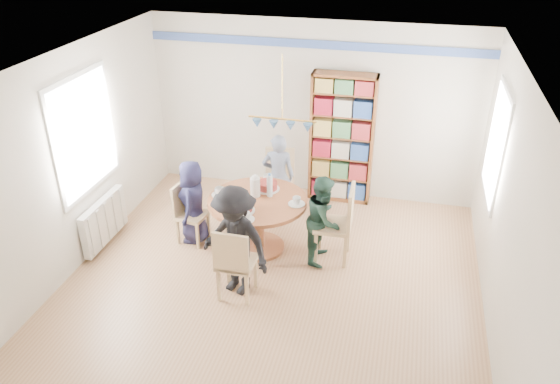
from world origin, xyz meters
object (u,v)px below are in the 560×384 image
(radiator, at_px, (104,221))
(chair_left, at_px, (187,210))
(person_left, at_px, (193,202))
(person_right, at_px, (324,219))
(chair_far, at_px, (279,178))
(person_far, at_px, (278,176))
(chair_near, at_px, (234,261))
(bookshelf, at_px, (342,140))
(person_near, at_px, (235,241))
(dining_table, at_px, (258,212))
(chair_right, at_px, (340,221))

(radiator, bearing_deg, chair_left, 17.97)
(person_left, height_order, person_right, person_right)
(chair_far, relative_size, person_far, 0.76)
(person_left, bearing_deg, chair_near, 31.88)
(person_left, height_order, bookshelf, bookshelf)
(person_right, distance_m, person_near, 1.26)
(chair_left, relative_size, chair_near, 0.89)
(chair_far, xyz_separation_m, chair_near, (0.00, -2.15, -0.01))
(person_near, bearing_deg, person_right, 64.65)
(chair_left, relative_size, chair_far, 0.88)
(dining_table, bearing_deg, radiator, -169.64)
(chair_far, xyz_separation_m, bookshelf, (0.83, 0.59, 0.45))
(bookshelf, bearing_deg, chair_left, -137.21)
(chair_near, bearing_deg, radiator, 161.42)
(dining_table, relative_size, chair_far, 1.34)
(bookshelf, bearing_deg, chair_far, -144.66)
(dining_table, distance_m, person_left, 0.91)
(person_near, bearing_deg, person_left, 153.30)
(chair_left, xyz_separation_m, chair_right, (2.07, 0.05, 0.11))
(radiator, height_order, person_far, person_far)
(radiator, distance_m, chair_far, 2.54)
(person_right, bearing_deg, chair_left, 92.82)
(chair_far, relative_size, person_left, 0.83)
(chair_far, bearing_deg, dining_table, -91.03)
(chair_far, bearing_deg, person_near, -90.73)
(person_left, xyz_separation_m, person_right, (1.79, -0.04, 0.01))
(person_left, distance_m, person_far, 1.32)
(dining_table, distance_m, chair_left, 0.99)
(chair_left, distance_m, person_near, 1.35)
(chair_near, height_order, person_far, person_far)
(chair_left, bearing_deg, chair_far, 47.83)
(chair_right, relative_size, person_near, 0.75)
(chair_near, bearing_deg, chair_right, 45.74)
(radiator, distance_m, chair_left, 1.13)
(chair_far, distance_m, person_left, 1.42)
(radiator, distance_m, person_right, 2.96)
(chair_near, xyz_separation_m, person_right, (0.85, 1.04, 0.07))
(chair_left, height_order, person_left, person_left)
(chair_far, relative_size, chair_near, 1.02)
(chair_far, bearing_deg, person_right, -52.25)
(person_far, relative_size, person_near, 0.92)
(chair_far, height_order, person_right, person_right)
(chair_far, bearing_deg, chair_near, -89.90)
(person_far, bearing_deg, chair_left, 32.60)
(chair_far, bearing_deg, chair_left, -132.17)
(dining_table, xyz_separation_m, chair_near, (0.02, -1.07, -0.03))
(bookshelf, bearing_deg, chair_right, -81.77)
(person_right, bearing_deg, radiator, 99.53)
(chair_right, xyz_separation_m, person_near, (-1.09, -0.94, 0.12))
(person_left, bearing_deg, person_near, 35.19)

